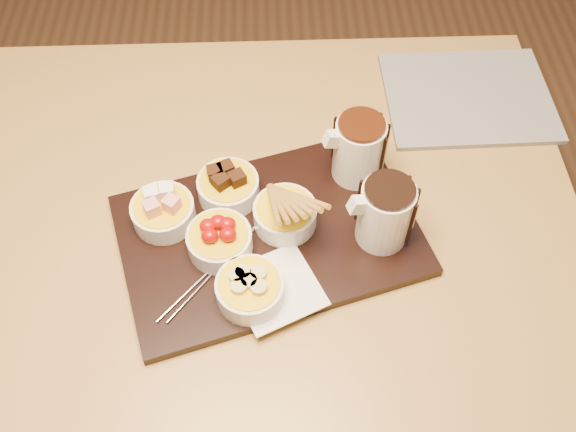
{
  "coord_description": "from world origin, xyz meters",
  "views": [
    {
      "loc": [
        0.09,
        -0.64,
        1.61
      ],
      "look_at": [
        0.11,
        -0.08,
        0.81
      ],
      "focal_mm": 40.0,
      "sensor_mm": 36.0,
      "label": 1
    }
  ],
  "objects_px": {
    "dining_table": "(222,233)",
    "pitcher_dark_chocolate": "(385,214)",
    "serving_board": "(269,235)",
    "bowl_strawberries": "(220,241)",
    "newspaper": "(468,97)",
    "pitcher_milk_chocolate": "(358,150)"
  },
  "relations": [
    {
      "from": "newspaper",
      "to": "dining_table",
      "type": "bearing_deg",
      "value": -155.55
    },
    {
      "from": "serving_board",
      "to": "newspaper",
      "type": "xyz_separation_m",
      "value": [
        0.38,
        0.3,
        -0.0
      ]
    },
    {
      "from": "pitcher_dark_chocolate",
      "to": "newspaper",
      "type": "bearing_deg",
      "value": 40.37
    },
    {
      "from": "newspaper",
      "to": "pitcher_dark_chocolate",
      "type": "bearing_deg",
      "value": -124.29
    },
    {
      "from": "dining_table",
      "to": "bowl_strawberries",
      "type": "xyz_separation_m",
      "value": [
        0.01,
        -0.11,
        0.14
      ]
    },
    {
      "from": "serving_board",
      "to": "bowl_strawberries",
      "type": "distance_m",
      "value": 0.08
    },
    {
      "from": "serving_board",
      "to": "bowl_strawberries",
      "type": "bearing_deg",
      "value": -176.42
    },
    {
      "from": "dining_table",
      "to": "bowl_strawberries",
      "type": "distance_m",
      "value": 0.17
    },
    {
      "from": "serving_board",
      "to": "pitcher_dark_chocolate",
      "type": "relative_size",
      "value": 4.12
    },
    {
      "from": "pitcher_milk_chocolate",
      "to": "newspaper",
      "type": "distance_m",
      "value": 0.3
    },
    {
      "from": "serving_board",
      "to": "newspaper",
      "type": "distance_m",
      "value": 0.48
    },
    {
      "from": "pitcher_dark_chocolate",
      "to": "bowl_strawberries",
      "type": "bearing_deg",
      "value": 167.35
    },
    {
      "from": "serving_board",
      "to": "newspaper",
      "type": "relative_size",
      "value": 1.5
    },
    {
      "from": "pitcher_milk_chocolate",
      "to": "bowl_strawberries",
      "type": "bearing_deg",
      "value": -163.61
    },
    {
      "from": "dining_table",
      "to": "newspaper",
      "type": "xyz_separation_m",
      "value": [
        0.46,
        0.22,
        0.1
      ]
    },
    {
      "from": "bowl_strawberries",
      "to": "pitcher_dark_chocolate",
      "type": "bearing_deg",
      "value": 3.76
    },
    {
      "from": "serving_board",
      "to": "bowl_strawberries",
      "type": "height_order",
      "value": "bowl_strawberries"
    },
    {
      "from": "pitcher_dark_chocolate",
      "to": "pitcher_milk_chocolate",
      "type": "distance_m",
      "value": 0.13
    },
    {
      "from": "serving_board",
      "to": "bowl_strawberries",
      "type": "relative_size",
      "value": 4.6
    },
    {
      "from": "bowl_strawberries",
      "to": "pitcher_milk_chocolate",
      "type": "xyz_separation_m",
      "value": [
        0.22,
        0.14,
        0.04
      ]
    },
    {
      "from": "dining_table",
      "to": "pitcher_dark_chocolate",
      "type": "bearing_deg",
      "value": -18.87
    },
    {
      "from": "dining_table",
      "to": "serving_board",
      "type": "height_order",
      "value": "serving_board"
    }
  ]
}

